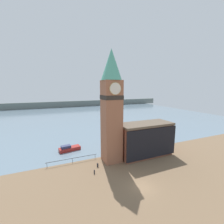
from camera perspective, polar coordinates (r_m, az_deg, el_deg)
ground_plane at (r=28.63m, az=11.41°, el=-26.21°), size 160.00×160.00×0.00m
water at (r=94.69m, az=-14.32°, el=-1.05°), size 160.00×120.00×0.00m
far_shoreline at (r=133.68m, az=-16.98°, el=2.88°), size 180.00×3.00×5.00m
pier_railing at (r=35.81m, az=-14.86°, el=-16.84°), size 11.03×0.08×1.09m
clock_tower at (r=32.37m, az=-0.19°, el=3.03°), size 4.43×4.43×24.47m
pier_building at (r=38.13m, az=12.62°, el=-10.04°), size 13.30×5.77×8.08m
boat_near at (r=42.35m, az=-16.04°, el=-13.20°), size 5.68×2.81×1.57m
mooring_bollard_near at (r=31.41m, az=-6.75°, el=-21.64°), size 0.25×0.25×0.79m
mooring_bollard_far at (r=33.56m, az=-5.49°, el=-19.40°), size 0.35×0.35×0.84m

